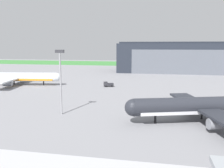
# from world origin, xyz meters

# --- Properties ---
(ground_plane) EXTENTS (440.00, 440.00, 0.00)m
(ground_plane) POSITION_xyz_m (0.00, 0.00, 0.00)
(ground_plane) COLOR gray
(grass_field_strip) EXTENTS (440.00, 56.00, 0.08)m
(grass_field_strip) POSITION_xyz_m (0.00, 174.45, 0.04)
(grass_field_strip) COLOR #3F883D
(grass_field_strip) RESTS_ON ground_plane
(maintenance_hangar) EXTENTS (84.31, 30.09, 20.67)m
(maintenance_hangar) POSITION_xyz_m (18.19, 104.23, 9.87)
(maintenance_hangar) COLOR #232833
(maintenance_hangar) RESTS_ON ground_plane
(airliner_near_left) EXTENTS (35.50, 33.05, 13.32)m
(airliner_near_left) POSITION_xyz_m (13.59, -8.29, 3.86)
(airliner_near_left) COLOR #282B33
(airliner_near_left) RESTS_ON ground_plane
(airliner_far_left) EXTENTS (42.06, 34.01, 12.64)m
(airliner_far_left) POSITION_xyz_m (-61.61, 32.44, 3.74)
(airliner_far_left) COLOR silver
(airliner_far_left) RESTS_ON ground_plane
(pushback_tractor) EXTENTS (4.65, 3.22, 2.26)m
(pushback_tractor) POSITION_xyz_m (-18.52, 36.50, 1.11)
(pushback_tractor) COLOR #2D2D33
(pushback_tractor) RESTS_ON ground_plane
(apron_light_mast) EXTENTS (2.40, 0.50, 17.21)m
(apron_light_mast) POSITION_xyz_m (-21.93, -8.38, 10.20)
(apron_light_mast) COLOR #99999E
(apron_light_mast) RESTS_ON ground_plane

